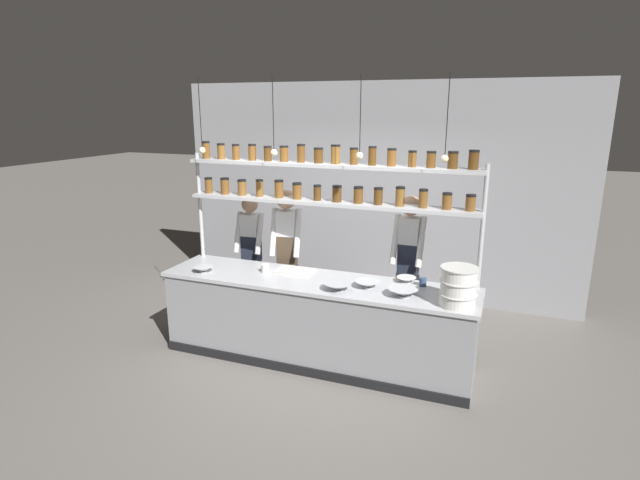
{
  "coord_description": "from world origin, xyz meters",
  "views": [
    {
      "loc": [
        1.8,
        -4.61,
        2.68
      ],
      "look_at": [
        -0.03,
        0.2,
        1.3
      ],
      "focal_mm": 28.0,
      "sensor_mm": 36.0,
      "label": 1
    }
  ],
  "objects": [
    {
      "name": "chef_center",
      "position": [
        -0.6,
        0.58,
        1.02
      ],
      "size": [
        0.4,
        0.33,
        1.75
      ],
      "rotation": [
        0.0,
        0.0,
        0.18
      ],
      "color": "black",
      "rests_on": "ground_plane"
    },
    {
      "name": "prep_bowl_center_back",
      "position": [
        0.9,
        0.27,
        0.95
      ],
      "size": [
        0.2,
        0.2,
        0.06
      ],
      "color": "white",
      "rests_on": "prep_counter"
    },
    {
      "name": "ground_plane",
      "position": [
        0.0,
        0.0,
        0.0
      ],
      "size": [
        40.0,
        40.0,
        0.0
      ],
      "primitive_type": "plane",
      "color": "slate"
    },
    {
      "name": "pendant_light_row",
      "position": [
        -0.02,
        0.0,
        2.28
      ],
      "size": [
        2.62,
        0.07,
        0.78
      ],
      "color": "black"
    },
    {
      "name": "prep_counter",
      "position": [
        0.0,
        -0.0,
        0.46
      ],
      "size": [
        3.37,
        0.76,
        0.92
      ],
      "color": "gray",
      "rests_on": "ground_plane"
    },
    {
      "name": "serving_cup_by_board",
      "position": [
        -0.61,
        0.04,
        0.97
      ],
      "size": [
        0.09,
        0.09,
        0.09
      ],
      "color": "silver",
      "rests_on": "prep_counter"
    },
    {
      "name": "chef_right",
      "position": [
        0.82,
        0.77,
        1.01
      ],
      "size": [
        0.37,
        0.31,
        1.74
      ],
      "rotation": [
        0.0,
        0.0,
        -0.04
      ],
      "color": "black",
      "rests_on": "ground_plane"
    },
    {
      "name": "back_wall",
      "position": [
        0.0,
        2.22,
        1.51
      ],
      "size": [
        5.77,
        0.12,
        3.03
      ],
      "primitive_type": "cube",
      "color": "#939399",
      "rests_on": "ground_plane"
    },
    {
      "name": "chef_left",
      "position": [
        -1.19,
        0.78,
        0.92
      ],
      "size": [
        0.38,
        0.3,
        1.61
      ],
      "rotation": [
        0.0,
        0.0,
        0.08
      ],
      "color": "black",
      "rests_on": "ground_plane"
    },
    {
      "name": "container_stack",
      "position": [
        1.46,
        -0.2,
        1.11
      ],
      "size": [
        0.34,
        0.34,
        0.37
      ],
      "color": "white",
      "rests_on": "prep_counter"
    },
    {
      "name": "cutting_board",
      "position": [
        -0.31,
        0.17,
        0.93
      ],
      "size": [
        0.4,
        0.26,
        0.02
      ],
      "color": "silver",
      "rests_on": "prep_counter"
    },
    {
      "name": "prep_bowl_near_right",
      "position": [
        -1.26,
        -0.19,
        0.95
      ],
      "size": [
        0.22,
        0.22,
        0.06
      ],
      "color": "silver",
      "rests_on": "prep_counter"
    },
    {
      "name": "prep_bowl_near_left",
      "position": [
        0.31,
        -0.2,
        0.96
      ],
      "size": [
        0.28,
        0.28,
        0.08
      ],
      "color": "#B2B7BC",
      "rests_on": "prep_counter"
    },
    {
      "name": "prep_bowl_far_left",
      "position": [
        0.57,
        -0.02,
        0.95
      ],
      "size": [
        0.25,
        0.25,
        0.07
      ],
      "color": "silver",
      "rests_on": "prep_counter"
    },
    {
      "name": "spice_shelf_unit",
      "position": [
        0.0,
        0.33,
        1.87
      ],
      "size": [
        3.26,
        0.28,
        2.31
      ],
      "color": "#B7BABF",
      "rests_on": "ground_plane"
    },
    {
      "name": "prep_bowl_center_front",
      "position": [
        0.95,
        -0.13,
        0.96
      ],
      "size": [
        0.29,
        0.29,
        0.08
      ],
      "color": "silver",
      "rests_on": "prep_counter"
    },
    {
      "name": "serving_cup_front",
      "position": [
        1.08,
        0.22,
        0.96
      ],
      "size": [
        0.07,
        0.07,
        0.09
      ],
      "color": "#334C70",
      "rests_on": "prep_counter"
    }
  ]
}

